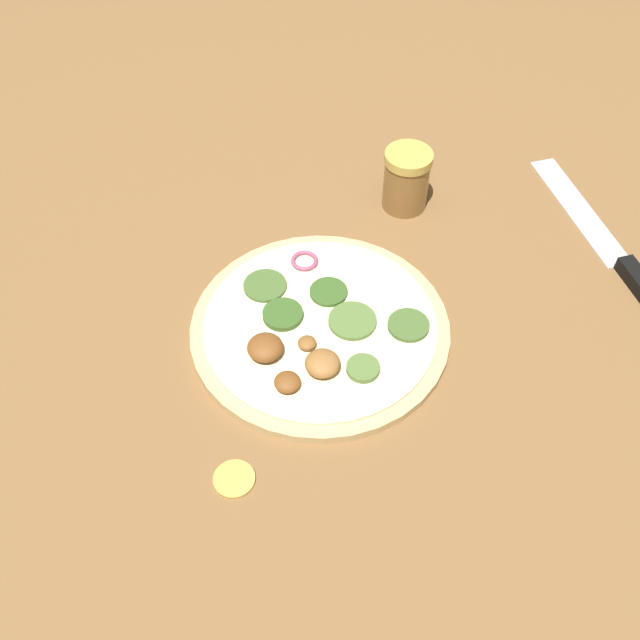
{
  "coord_description": "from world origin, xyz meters",
  "views": [
    {
      "loc": [
        -0.3,
        -0.43,
        0.65
      ],
      "look_at": [
        0.0,
        0.0,
        0.02
      ],
      "focal_mm": 42.0,
      "sensor_mm": 36.0,
      "label": 1
    }
  ],
  "objects": [
    {
      "name": "ground_plane",
      "position": [
        0.0,
        0.0,
        0.0
      ],
      "size": [
        3.0,
        3.0,
        0.0
      ],
      "primitive_type": "plane",
      "color": "brown"
    },
    {
      "name": "pizza",
      "position": [
        -0.0,
        -0.0,
        0.01
      ],
      "size": [
        0.29,
        0.29,
        0.03
      ],
      "color": "#D6B77A",
      "rests_on": "ground_plane"
    },
    {
      "name": "knife",
      "position": [
        0.35,
        -0.14,
        0.01
      ],
      "size": [
        0.14,
        0.33,
        0.02
      ],
      "rotation": [
        0.0,
        0.0,
        1.23
      ],
      "color": "silver",
      "rests_on": "ground_plane"
    },
    {
      "name": "spice_jar",
      "position": [
        0.21,
        0.11,
        0.04
      ],
      "size": [
        0.06,
        0.06,
        0.08
      ],
      "color": "olive",
      "rests_on": "ground_plane"
    },
    {
      "name": "loose_cap",
      "position": [
        -0.17,
        -0.1,
        0.0
      ],
      "size": [
        0.04,
        0.04,
        0.01
      ],
      "color": "gold",
      "rests_on": "ground_plane"
    }
  ]
}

